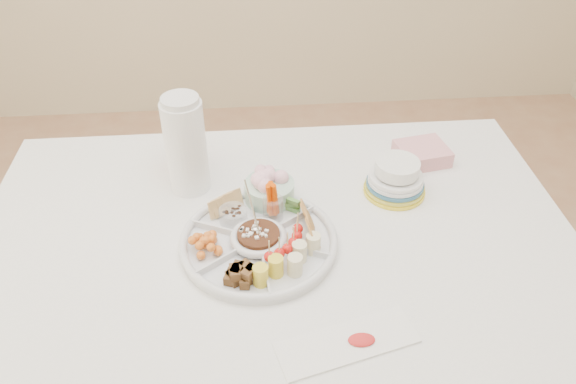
{
  "coord_description": "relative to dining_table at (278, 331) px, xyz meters",
  "views": [
    {
      "loc": [
        -0.06,
        -1.04,
        1.72
      ],
      "look_at": [
        0.04,
        0.07,
        0.84
      ],
      "focal_mm": 35.0,
      "sensor_mm": 36.0,
      "label": 1
    }
  ],
  "objects": [
    {
      "name": "bean_dip",
      "position": [
        -0.04,
        -0.03,
        0.41
      ],
      "size": [
        0.14,
        0.14,
        0.04
      ],
      "primitive_type": "cylinder",
      "rotation": [
        0.0,
        0.0,
        -0.42
      ],
      "color": "#44210B",
      "rests_on": "party_tray"
    },
    {
      "name": "banana_tomato",
      "position": [
        0.03,
        -0.14,
        0.44
      ],
      "size": [
        0.15,
        0.15,
        0.09
      ],
      "primitive_type": null,
      "rotation": [
        0.0,
        0.0,
        -0.42
      ],
      "color": "#E4CA8A",
      "rests_on": "party_tray"
    },
    {
      "name": "pita_raisins",
      "position": [
        -0.12,
        0.07,
        0.42
      ],
      "size": [
        0.13,
        0.13,
        0.05
      ],
      "primitive_type": null,
      "rotation": [
        0.0,
        0.0,
        -0.42
      ],
      "color": "#E7B782",
      "rests_on": "party_tray"
    },
    {
      "name": "napkin_stack",
      "position": [
        0.45,
        0.3,
        0.4
      ],
      "size": [
        0.16,
        0.15,
        0.05
      ],
      "primitive_type": "cube",
      "rotation": [
        0.0,
        0.0,
        0.18
      ],
      "color": "pink",
      "rests_on": "dining_table"
    },
    {
      "name": "cherries",
      "position": [
        -0.17,
        -0.05,
        0.42
      ],
      "size": [
        0.13,
        0.13,
        0.04
      ],
      "primitive_type": null,
      "rotation": [
        0.0,
        0.0,
        -0.42
      ],
      "color": "orange",
      "rests_on": "party_tray"
    },
    {
      "name": "tortillas",
      "position": [
        0.09,
        -0.02,
        0.42
      ],
      "size": [
        0.12,
        0.12,
        0.05
      ],
      "primitive_type": null,
      "rotation": [
        0.0,
        0.0,
        -0.42
      ],
      "color": "#A6793F",
      "rests_on": "party_tray"
    },
    {
      "name": "placemat",
      "position": [
        0.12,
        -0.34,
        0.38
      ],
      "size": [
        0.31,
        0.17,
        0.01
      ],
      "primitive_type": "cube",
      "rotation": [
        0.0,
        0.0,
        0.26
      ],
      "color": "silver",
      "rests_on": "dining_table"
    },
    {
      "name": "thermos",
      "position": [
        -0.22,
        0.22,
        0.52
      ],
      "size": [
        0.12,
        0.12,
        0.29
      ],
      "primitive_type": "cylinder",
      "rotation": [
        0.0,
        0.0,
        -0.12
      ],
      "color": "white",
      "rests_on": "dining_table"
    },
    {
      "name": "carrot_cucumber",
      "position": [
        0.01,
        0.08,
        0.44
      ],
      "size": [
        0.14,
        0.14,
        0.09
      ],
      "primitive_type": null,
      "rotation": [
        0.0,
        0.0,
        -0.42
      ],
      "color": "#DF4700",
      "rests_on": "party_tray"
    },
    {
      "name": "cup_stack",
      "position": [
        -0.25,
        0.32,
        0.48
      ],
      "size": [
        0.08,
        0.08,
        0.2
      ],
      "primitive_type": "cylinder",
      "rotation": [
        0.0,
        0.0,
        -0.15
      ],
      "color": "silver",
      "rests_on": "dining_table"
    },
    {
      "name": "granola_chunks",
      "position": [
        -0.1,
        -0.15,
        0.42
      ],
      "size": [
        0.14,
        0.14,
        0.05
      ],
      "primitive_type": null,
      "rotation": [
        0.0,
        0.0,
        -0.42
      ],
      "color": "brown",
      "rests_on": "party_tray"
    },
    {
      "name": "dining_table",
      "position": [
        0.0,
        0.0,
        0.0
      ],
      "size": [
        1.52,
        1.02,
        0.76
      ],
      "primitive_type": "cube",
      "color": "white",
      "rests_on": "floor"
    },
    {
      "name": "party_tray",
      "position": [
        -0.04,
        -0.03,
        0.4
      ],
      "size": [
        0.5,
        0.5,
        0.04
      ],
      "primitive_type": "cylinder",
      "rotation": [
        0.0,
        0.0,
        -0.42
      ],
      "color": "silver",
      "rests_on": "dining_table"
    },
    {
      "name": "flower_bowl",
      "position": [
        -0.01,
        0.13,
        0.43
      ],
      "size": [
        0.16,
        0.16,
        0.1
      ],
      "primitive_type": "cylinder",
      "rotation": [
        0.0,
        0.0,
        0.27
      ],
      "color": "#A9E7C9",
      "rests_on": "dining_table"
    },
    {
      "name": "plate_stack",
      "position": [
        0.34,
        0.15,
        0.43
      ],
      "size": [
        0.17,
        0.17,
        0.11
      ],
      "primitive_type": "cylinder",
      "rotation": [
        0.0,
        0.0,
        -0.02
      ],
      "color": "gold",
      "rests_on": "dining_table"
    }
  ]
}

